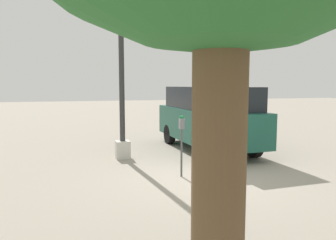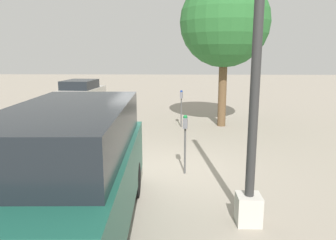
{
  "view_description": "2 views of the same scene",
  "coord_description": "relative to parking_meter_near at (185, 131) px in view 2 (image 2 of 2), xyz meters",
  "views": [
    {
      "loc": [
        -7.56,
        3.06,
        2.31
      ],
      "look_at": [
        0.23,
        0.79,
        1.43
      ],
      "focal_mm": 35.0,
      "sensor_mm": 36.0,
      "label": 1
    },
    {
      "loc": [
        8.14,
        0.27,
        3.08
      ],
      "look_at": [
        0.34,
        0.06,
        1.48
      ],
      "focal_mm": 35.0,
      "sensor_mm": 36.0,
      "label": 2
    }
  ],
  "objects": [
    {
      "name": "ground_plane",
      "position": [
        -0.06,
        -0.48,
        -1.14
      ],
      "size": [
        80.0,
        80.0,
        0.0
      ],
      "primitive_type": "plane",
      "color": "gray"
    },
    {
      "name": "street_tree",
      "position": [
        -5.77,
        1.7,
        3.14
      ],
      "size": [
        3.64,
        3.64,
        6.13
      ],
      "color": "brown",
      "rests_on": "ground"
    },
    {
      "name": "parking_meter_near",
      "position": [
        0.0,
        0.0,
        0.0
      ],
      "size": [
        0.21,
        0.13,
        1.55
      ],
      "rotation": [
        0.0,
        0.0,
        -0.09
      ],
      "color": "#4C4C4C",
      "rests_on": "ground"
    },
    {
      "name": "parking_meter_far",
      "position": [
        -5.49,
        -0.03,
        0.01
      ],
      "size": [
        0.21,
        0.13,
        1.57
      ],
      "rotation": [
        0.0,
        0.0,
        -0.09
      ],
      "color": "#4C4C4C",
      "rests_on": "ground"
    },
    {
      "name": "car_distant",
      "position": [
        -11.42,
        -6.0,
        -0.35
      ],
      "size": [
        4.17,
        2.17,
        1.5
      ],
      "rotation": [
        0.0,
        0.0,
        3.06
      ],
      "color": "#B7B2A8",
      "rests_on": "ground"
    },
    {
      "name": "lamp_post",
      "position": [
        2.51,
        1.11,
        0.69
      ],
      "size": [
        0.44,
        0.44,
        5.58
      ],
      "color": "beige",
      "rests_on": "ground"
    },
    {
      "name": "parked_van",
      "position": [
        2.95,
        -1.98,
        0.07
      ],
      "size": [
        5.12,
        2.21,
        2.23
      ],
      "rotation": [
        0.0,
        0.0,
        0.04
      ],
      "color": "#195142",
      "rests_on": "ground"
    }
  ]
}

